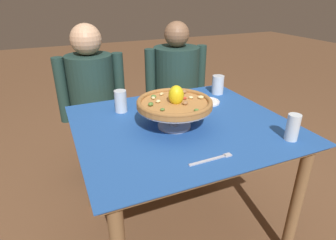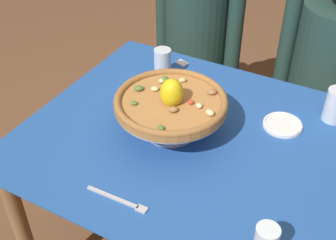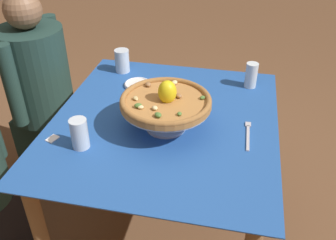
# 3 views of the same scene
# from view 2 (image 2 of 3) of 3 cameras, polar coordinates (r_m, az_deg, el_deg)

# --- Properties ---
(dining_table) EXTENTS (1.11, 0.99, 0.74)m
(dining_table) POSITION_cam_2_polar(r_m,az_deg,el_deg) (1.58, 2.44, -4.92)
(dining_table) COLOR olive
(dining_table) RESTS_ON ground
(pizza_stand) EXTENTS (0.37, 0.37, 0.11)m
(pizza_stand) POSITION_cam_2_polar(r_m,az_deg,el_deg) (1.46, 0.36, 0.83)
(pizza_stand) COLOR #B7B7C1
(pizza_stand) RESTS_ON dining_table
(pizza) EXTENTS (0.38, 0.38, 0.11)m
(pizza) POSITION_cam_2_polar(r_m,az_deg,el_deg) (1.43, 0.39, 2.57)
(pizza) COLOR #AD753D
(pizza) RESTS_ON pizza_stand
(water_glass_back_left) EXTENTS (0.07, 0.07, 0.13)m
(water_glass_back_left) POSITION_cam_2_polar(r_m,az_deg,el_deg) (1.78, -0.72, 7.25)
(water_glass_back_left) COLOR silver
(water_glass_back_left) RESTS_ON dining_table
(water_glass_back_right) EXTENTS (0.08, 0.08, 0.12)m
(water_glass_back_right) POSITION_cam_2_polar(r_m,az_deg,el_deg) (1.65, 21.30, 1.59)
(water_glass_back_right) COLOR silver
(water_glass_back_right) RESTS_ON dining_table
(side_plate) EXTENTS (0.14, 0.14, 0.02)m
(side_plate) POSITION_cam_2_polar(r_m,az_deg,el_deg) (1.59, 14.97, -0.58)
(side_plate) COLOR white
(side_plate) RESTS_ON dining_table
(dinner_fork) EXTENTS (0.20, 0.02, 0.01)m
(dinner_fork) POSITION_cam_2_polar(r_m,az_deg,el_deg) (1.29, -6.37, -10.54)
(dinner_fork) COLOR #B7B7C1
(dinner_fork) RESTS_ON dining_table
(sugar_packet) EXTENTS (0.06, 0.05, 0.00)m
(sugar_packet) POSITION_cam_2_polar(r_m,az_deg,el_deg) (1.90, 1.86, 7.58)
(sugar_packet) COLOR white
(sugar_packet) RESTS_ON dining_table
(diner_left) EXTENTS (0.49, 0.34, 1.19)m
(diner_left) POSITION_cam_2_polar(r_m,az_deg,el_deg) (2.33, 3.77, 8.74)
(diner_left) COLOR black
(diner_left) RESTS_ON ground
(diner_right) EXTENTS (0.52, 0.38, 1.17)m
(diner_right) POSITION_cam_2_polar(r_m,az_deg,el_deg) (2.18, 20.31, 4.29)
(diner_right) COLOR #1E3833
(diner_right) RESTS_ON ground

